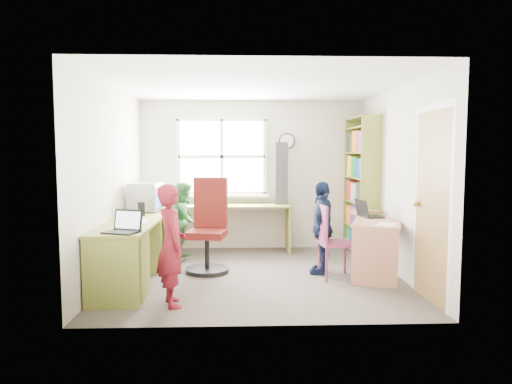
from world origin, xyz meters
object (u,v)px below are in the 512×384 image
at_px(swivel_chair, 209,231).
at_px(laptop_left, 124,227).
at_px(right_desk, 378,235).
at_px(person_red, 171,245).
at_px(person_green, 185,220).
at_px(l_desk, 149,246).
at_px(person_navy, 322,228).
at_px(cd_tower, 281,173).
at_px(crt_monitor, 145,197).
at_px(wooden_chair, 331,239).
at_px(laptop_right, 367,213).
at_px(bookshelf, 361,189).
at_px(potted_plant, 224,195).

relative_size(swivel_chair, laptop_left, 3.04).
bearing_deg(right_desk, person_red, -135.76).
bearing_deg(person_green, person_red, -171.23).
relative_size(l_desk, person_navy, 2.46).
height_order(cd_tower, person_green, cd_tower).
distance_m(crt_monitor, person_red, 1.86).
bearing_deg(laptop_left, person_red, 12.00).
relative_size(laptop_left, cd_tower, 0.41).
relative_size(crt_monitor, cd_tower, 0.46).
bearing_deg(person_green, person_navy, -109.78).
bearing_deg(person_red, person_navy, -75.27).
bearing_deg(l_desk, crt_monitor, 103.17).
relative_size(wooden_chair, crt_monitor, 2.04).
bearing_deg(laptop_right, person_navy, 95.60).
distance_m(l_desk, wooden_chair, 2.23).
bearing_deg(person_green, laptop_right, -100.18).
height_order(bookshelf, laptop_right, bookshelf).
xyz_separation_m(wooden_chair, cd_tower, (-0.48, 1.59, 0.74)).
xyz_separation_m(bookshelf, laptop_left, (-3.06, -2.21, -0.20)).
distance_m(laptop_left, person_red, 0.53).
height_order(laptop_left, cd_tower, cd_tower).
bearing_deg(laptop_left, swivel_chair, 79.59).
distance_m(wooden_chair, person_red, 2.07).
bearing_deg(crt_monitor, bookshelf, 18.40).
height_order(right_desk, crt_monitor, crt_monitor).
relative_size(wooden_chair, laptop_right, 2.37).
height_order(swivel_chair, person_green, swivel_chair).
bearing_deg(cd_tower, person_red, -118.15).
height_order(l_desk, laptop_left, laptop_left).
bearing_deg(crt_monitor, person_red, -62.08).
relative_size(l_desk, crt_monitor, 6.54).
distance_m(person_red, person_navy, 2.13).
xyz_separation_m(wooden_chair, laptop_left, (-2.33, -0.87, 0.30)).
xyz_separation_m(swivel_chair, potted_plant, (0.16, 1.15, 0.37)).
height_order(bookshelf, person_red, bookshelf).
relative_size(right_desk, laptop_right, 3.46).
relative_size(bookshelf, cd_tower, 2.14).
bearing_deg(person_red, person_green, -16.16).
distance_m(crt_monitor, laptop_left, 1.67).
bearing_deg(l_desk, person_green, 77.40).
xyz_separation_m(laptop_left, person_green, (0.38, 2.01, -0.24)).
relative_size(right_desk, person_red, 1.08).
relative_size(l_desk, potted_plant, 9.80).
bearing_deg(bookshelf, l_desk, -153.57).
bearing_deg(crt_monitor, cd_tower, 30.91).
bearing_deg(person_red, bookshelf, -67.50).
xyz_separation_m(bookshelf, person_navy, (-0.80, -1.09, -0.40)).
bearing_deg(right_desk, person_green, 179.38).
xyz_separation_m(swivel_chair, person_navy, (1.48, -0.18, 0.07)).
xyz_separation_m(right_desk, swivel_chair, (-2.19, 0.25, 0.01)).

